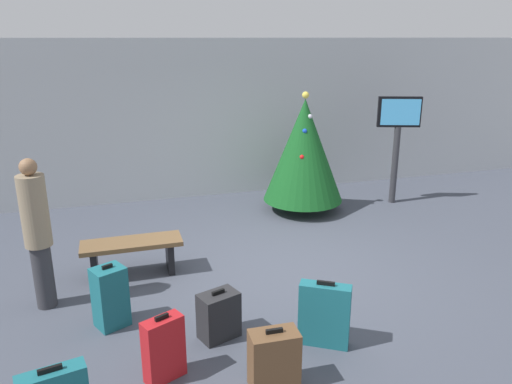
% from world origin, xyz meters
% --- Properties ---
extents(ground_plane, '(16.00, 16.00, 0.00)m').
position_xyz_m(ground_plane, '(0.00, 0.00, 0.00)').
color(ground_plane, '#424754').
extents(back_wall, '(16.00, 0.20, 3.00)m').
position_xyz_m(back_wall, '(0.00, 3.73, 1.50)').
color(back_wall, '#B7BCC1').
rests_on(back_wall, ground_plane).
extents(holiday_tree, '(1.41, 1.41, 2.13)m').
position_xyz_m(holiday_tree, '(1.22, 2.27, 1.11)').
color(holiday_tree, '#4C3319').
rests_on(holiday_tree, ground_plane).
extents(flight_info_kiosk, '(0.76, 0.33, 2.00)m').
position_xyz_m(flight_info_kiosk, '(3.03, 2.20, 1.37)').
color(flight_info_kiosk, '#333338').
rests_on(flight_info_kiosk, ground_plane).
extents(waiting_bench, '(1.29, 0.44, 0.48)m').
position_xyz_m(waiting_bench, '(-1.88, 0.52, 0.35)').
color(waiting_bench, brown).
rests_on(waiting_bench, ground_plane).
extents(traveller_0, '(0.36, 0.36, 1.78)m').
position_xyz_m(traveller_0, '(-2.90, 0.00, 0.95)').
color(traveller_0, '#333338').
rests_on(traveller_0, ground_plane).
extents(suitcase_0, '(0.41, 0.39, 0.72)m').
position_xyz_m(suitcase_0, '(-2.17, -0.65, 0.34)').
color(suitcase_0, '#19606B').
rests_on(suitcase_0, ground_plane).
extents(suitcase_1, '(0.47, 0.38, 0.54)m').
position_xyz_m(suitcase_1, '(-1.10, -1.19, 0.25)').
color(suitcase_1, '#232326').
rests_on(suitcase_1, ground_plane).
extents(suitcase_2, '(0.52, 0.40, 0.71)m').
position_xyz_m(suitcase_2, '(-0.10, -1.62, 0.34)').
color(suitcase_2, '#19606B').
rests_on(suitcase_2, ground_plane).
extents(suitcase_3, '(0.41, 0.30, 0.66)m').
position_xyz_m(suitcase_3, '(-1.72, -1.70, 0.31)').
color(suitcase_3, '#B2191E').
rests_on(suitcase_3, ground_plane).
extents(suitcase_4, '(0.44, 0.26, 0.60)m').
position_xyz_m(suitcase_4, '(-0.80, -2.10, 0.28)').
color(suitcase_4, brown).
rests_on(suitcase_4, ground_plane).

